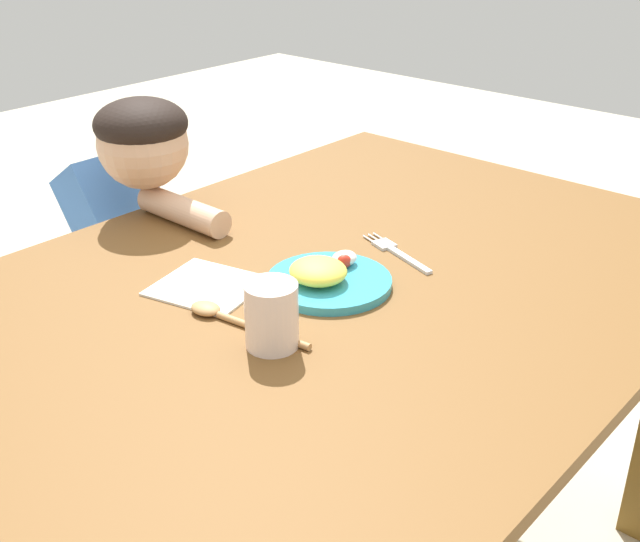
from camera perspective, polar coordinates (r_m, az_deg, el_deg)
The scene contains 7 objects.
dining_table at distance 1.33m, azimuth 0.43°, elevation -4.78°, with size 1.44×0.99×0.72m.
plate at distance 1.27m, azimuth 0.54°, elevation -0.46°, with size 0.20×0.20×0.05m.
fork at distance 1.40m, azimuth 5.49°, elevation 1.38°, with size 0.08×0.18×0.01m.
spoon at distance 1.18m, azimuth -6.71°, elevation -3.28°, with size 0.05×0.22×0.02m.
drinking_cup at distance 1.10m, azimuth -3.50°, elevation -3.20°, with size 0.08×0.08×0.10m, color silver.
person at distance 1.76m, azimuth -13.50°, elevation -0.40°, with size 0.18×0.45×0.95m.
napkin at distance 1.29m, azimuth -8.08°, elevation -1.10°, with size 0.15×0.16×0.00m, color white.
Camera 1 is at (-0.86, -0.75, 1.31)m, focal length 44.51 mm.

